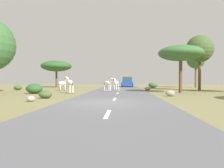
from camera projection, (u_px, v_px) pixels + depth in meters
ground_plane at (104, 103)px, 11.88m from camera, size 90.00×90.00×0.00m
road at (113, 103)px, 11.85m from camera, size 6.00×64.00×0.05m
lane_markings at (112, 104)px, 10.85m from camera, size 0.16×56.00×0.01m
zebra_0 at (116, 83)px, 25.82m from camera, size 0.77×1.47×1.44m
zebra_1 at (63, 83)px, 26.27m from camera, size 1.30×1.12×1.44m
zebra_2 at (69, 83)px, 20.42m from camera, size 1.29×1.48×1.65m
zebra_3 at (108, 83)px, 23.10m from camera, size 1.30×1.16×1.46m
car_0 at (127, 82)px, 38.30m from camera, size 2.15×4.40×1.74m
tree_0 at (181, 53)px, 21.27m from camera, size 4.38×4.38×4.68m
tree_4 at (200, 49)px, 26.03m from camera, size 3.26×3.26×6.65m
tree_5 at (56, 66)px, 36.10m from camera, size 5.04×5.04×4.45m
tree_6 at (196, 60)px, 35.06m from camera, size 2.93×2.93×6.04m
bush_0 at (45, 94)px, 15.04m from camera, size 0.90×0.81×0.54m
bush_1 at (18, 88)px, 27.13m from camera, size 1.03×0.92×0.62m
bush_2 at (34, 89)px, 20.15m from camera, size 1.53×1.37×0.92m
bush_3 at (153, 85)px, 34.19m from camera, size 1.47×1.32×0.88m
rock_0 at (31, 99)px, 12.76m from camera, size 0.47×0.49×0.35m
rock_1 at (148, 89)px, 25.98m from camera, size 0.71×0.70×0.44m
rock_2 at (170, 93)px, 16.87m from camera, size 0.71×0.52×0.47m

